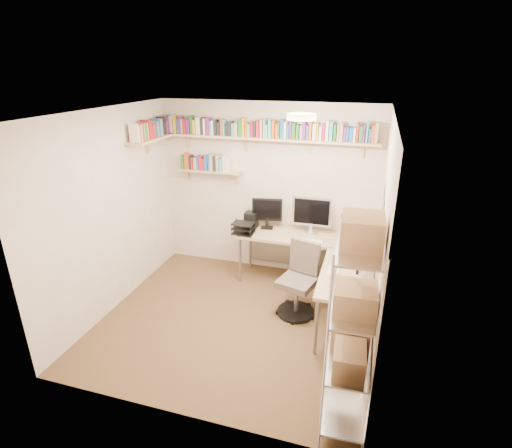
# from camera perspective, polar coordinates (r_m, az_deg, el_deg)

# --- Properties ---
(ground) EXTENTS (3.20, 3.20, 0.00)m
(ground) POSITION_cam_1_polar(r_m,az_deg,el_deg) (5.10, -3.08, -13.54)
(ground) COLOR #4F3522
(ground) RESTS_ON ground
(room_shell) EXTENTS (3.24, 3.04, 2.52)m
(room_shell) POSITION_cam_1_polar(r_m,az_deg,el_deg) (4.40, -3.42, 3.18)
(room_shell) COLOR #C4B0A0
(room_shell) RESTS_ON ground
(wall_shelves) EXTENTS (3.12, 1.09, 0.80)m
(wall_shelves) POSITION_cam_1_polar(r_m,az_deg,el_deg) (5.61, -3.05, 12.25)
(wall_shelves) COLOR tan
(wall_shelves) RESTS_ON ground
(corner_desk) EXTENTS (1.94, 1.86, 1.26)m
(corner_desk) POSITION_cam_1_polar(r_m,az_deg,el_deg) (5.39, 7.14, -2.81)
(corner_desk) COLOR tan
(corner_desk) RESTS_ON ground
(office_chair) EXTENTS (0.52, 0.53, 0.94)m
(office_chair) POSITION_cam_1_polar(r_m,az_deg,el_deg) (5.07, 6.13, -8.58)
(office_chair) COLOR black
(office_chair) RESTS_ON ground
(wire_rack) EXTENTS (0.41, 0.79, 1.93)m
(wire_rack) POSITION_cam_1_polar(r_m,az_deg,el_deg) (3.33, 13.80, -11.74)
(wire_rack) COLOR silver
(wire_rack) RESTS_ON ground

